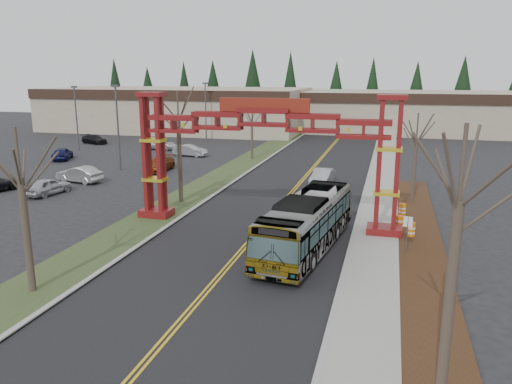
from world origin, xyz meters
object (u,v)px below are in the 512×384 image
(bare_tree_median_mid, at_px, (178,121))
(barrel_south, at_px, (411,230))
(parked_car_mid_b, at_px, (62,154))
(silver_sedan, at_px, (322,177))
(light_pole_far, at_px, (206,107))
(parked_car_far_b, at_px, (161,144))
(barrel_mid, at_px, (399,223))
(bare_tree_right_far, at_px, (417,139))
(barrel_north, at_px, (402,210))
(parked_car_far_a, at_px, (190,150))
(gateway_arch, at_px, (264,138))
(retail_building_east, at_px, (404,111))
(light_pole_near, at_px, (118,122))
(street_sign, at_px, (408,227))
(bare_tree_median_near, at_px, (20,178))
(parked_car_near_a, at_px, (48,186))
(parked_car_far_c, at_px, (94,139))
(bare_tree_right_near, at_px, (459,204))
(light_pole_mid, at_px, (76,113))
(transit_bus, at_px, (307,223))
(parked_car_near_b, at_px, (79,174))
(bare_tree_median_far, at_px, (252,119))
(parked_car_mid_a, at_px, (160,164))
(retail_building_west, at_px, (178,109))

(bare_tree_median_mid, distance_m, barrel_south, 19.16)
(parked_car_mid_b, bearing_deg, silver_sedan, 147.73)
(bare_tree_median_mid, height_order, light_pole_far, bare_tree_median_mid)
(parked_car_far_b, relative_size, barrel_mid, 5.04)
(parked_car_far_b, height_order, bare_tree_right_far, bare_tree_right_far)
(parked_car_mid_b, distance_m, barrel_north, 41.76)
(parked_car_mid_b, xyz_separation_m, parked_car_far_b, (7.73, 10.82, -0.08))
(parked_car_mid_b, distance_m, parked_car_far_a, 15.27)
(gateway_arch, relative_size, retail_building_east, 0.48)
(parked_car_far_b, distance_m, light_pole_near, 15.65)
(street_sign, relative_size, barrel_mid, 2.36)
(light_pole_far, bearing_deg, bare_tree_median_near, -77.85)
(parked_car_near_a, xyz_separation_m, barrel_north, (29.23, 1.05, -0.26))
(bare_tree_median_mid, bearing_deg, parked_car_far_c, 132.62)
(retail_building_east, relative_size, parked_car_far_b, 7.88)
(barrel_mid, bearing_deg, bare_tree_median_near, -139.16)
(bare_tree_right_near, height_order, light_pole_mid, bare_tree_right_near)
(silver_sedan, relative_size, light_pole_far, 0.52)
(transit_bus, relative_size, light_pole_near, 1.30)
(parked_car_far_a, distance_m, parked_car_far_c, 19.40)
(transit_bus, xyz_separation_m, parked_car_far_a, (-19.75, 29.98, -0.91))
(gateway_arch, distance_m, bare_tree_right_near, 19.93)
(parked_car_near_a, distance_m, parked_car_far_b, 26.55)
(parked_car_near_a, distance_m, barrel_north, 29.25)
(bare_tree_median_near, height_order, bare_tree_right_near, bare_tree_right_near)
(gateway_arch, distance_m, transit_bus, 6.94)
(parked_car_near_b, bearing_deg, light_pole_mid, -134.79)
(bare_tree_right_near, bearing_deg, bare_tree_median_far, 112.76)
(retail_building_east, relative_size, bare_tree_median_far, 5.64)
(parked_car_near_a, xyz_separation_m, parked_car_mid_b, (-9.90, 15.64, 0.02))
(bare_tree_right_far, bearing_deg, bare_tree_median_near, -129.10)
(transit_bus, height_order, parked_car_near_b, transit_bus)
(silver_sedan, xyz_separation_m, parked_car_mid_a, (-17.73, 2.52, -0.04))
(parked_car_far_c, height_order, barrel_south, parked_car_far_c)
(parked_car_mid_b, bearing_deg, transit_bus, 123.07)
(parked_car_far_a, height_order, light_pole_near, light_pole_near)
(retail_building_west, height_order, light_pole_near, light_pole_near)
(light_pole_mid, relative_size, street_sign, 3.78)
(bare_tree_median_far, relative_size, barrel_mid, 7.05)
(retail_building_west, xyz_separation_m, barrel_south, (39.64, -54.00, -3.26))
(parked_car_near_a, distance_m, parked_car_far_a, 22.50)
(parked_car_near_b, height_order, light_pole_near, light_pole_near)
(silver_sedan, bearing_deg, barrel_mid, -56.29)
(parked_car_near_a, bearing_deg, bare_tree_right_near, 153.62)
(light_pole_near, height_order, barrel_south, light_pole_near)
(barrel_south, bearing_deg, parked_car_far_a, 134.73)
(retail_building_east, xyz_separation_m, parked_car_far_b, (-32.21, -31.68, -2.84))
(parked_car_mid_a, relative_size, street_sign, 2.20)
(parked_car_mid_a, bearing_deg, parked_car_near_b, -126.51)
(bare_tree_median_mid, xyz_separation_m, barrel_south, (17.64, -4.44, -6.01))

